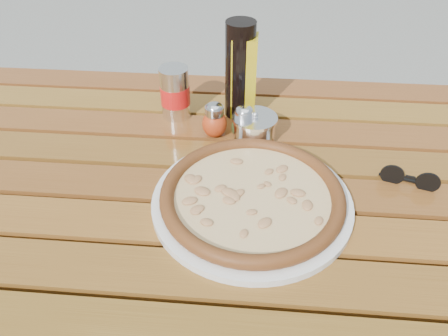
# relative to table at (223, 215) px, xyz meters

# --- Properties ---
(table) EXTENTS (1.40, 0.90, 0.75)m
(table) POSITION_rel_table_xyz_m (0.00, 0.00, 0.00)
(table) COLOR #3C200D
(table) RESTS_ON ground
(plate) EXTENTS (0.43, 0.43, 0.01)m
(plate) POSITION_rel_table_xyz_m (0.06, -0.04, 0.08)
(plate) COLOR silver
(plate) RESTS_ON table
(pizza) EXTENTS (0.45, 0.45, 0.03)m
(pizza) POSITION_rel_table_xyz_m (0.06, -0.04, 0.10)
(pizza) COLOR #F9E8B2
(pizza) RESTS_ON plate
(pepper_shaker) EXTENTS (0.07, 0.07, 0.08)m
(pepper_shaker) POSITION_rel_table_xyz_m (-0.03, 0.17, 0.11)
(pepper_shaker) COLOR #C33D16
(pepper_shaker) RESTS_ON table
(oregano_shaker) EXTENTS (0.06, 0.06, 0.08)m
(oregano_shaker) POSITION_rel_table_xyz_m (0.03, 0.16, 0.11)
(oregano_shaker) COLOR #343D18
(oregano_shaker) RESTS_ON table
(dark_bottle) EXTENTS (0.08, 0.08, 0.22)m
(dark_bottle) POSITION_rel_table_xyz_m (0.01, 0.27, 0.19)
(dark_bottle) COLOR black
(dark_bottle) RESTS_ON table
(soda_can) EXTENTS (0.07, 0.07, 0.12)m
(soda_can) POSITION_rel_table_xyz_m (-0.13, 0.24, 0.13)
(soda_can) COLOR silver
(soda_can) RESTS_ON table
(olive_oil_cruet) EXTENTS (0.06, 0.06, 0.21)m
(olive_oil_cruet) POSITION_rel_table_xyz_m (0.02, 0.26, 0.17)
(olive_oil_cruet) COLOR #B19912
(olive_oil_cruet) RESTS_ON table
(parmesan_tin) EXTENTS (0.13, 0.13, 0.07)m
(parmesan_tin) POSITION_rel_table_xyz_m (0.05, 0.16, 0.11)
(parmesan_tin) COLOR silver
(parmesan_tin) RESTS_ON table
(sunglasses) EXTENTS (0.11, 0.05, 0.04)m
(sunglasses) POSITION_rel_table_xyz_m (0.35, 0.04, 0.09)
(sunglasses) COLOR black
(sunglasses) RESTS_ON table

